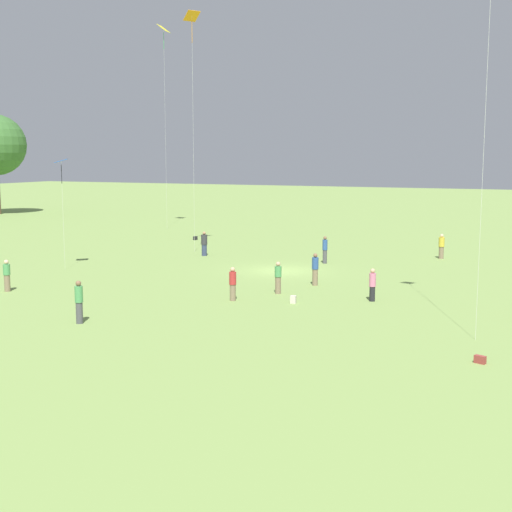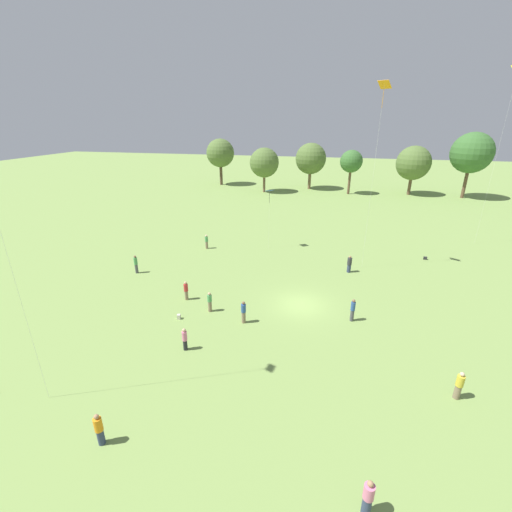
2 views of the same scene
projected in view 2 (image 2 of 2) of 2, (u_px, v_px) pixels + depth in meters
The scene contains 22 objects.
ground_plane at pixel (301, 305), 28.87m from camera, with size 240.00×240.00×0.00m, color #7A994C.
tree_0 at pixel (220, 153), 78.45m from camera, with size 6.36×6.36×10.40m.
tree_1 at pixel (264, 163), 70.71m from camera, with size 6.03×6.03×9.12m.
tree_2 at pixel (311, 159), 73.84m from camera, with size 6.56×6.56×9.81m.
tree_3 at pixel (351, 162), 68.76m from camera, with size 4.46×4.46×8.82m.
tree_4 at pixel (413, 163), 68.18m from camera, with size 6.68×6.68×9.68m.
tree_5 at pixel (472, 153), 64.43m from camera, with size 7.53×7.53×12.35m.
person_0 at pixel (186, 291), 29.40m from camera, with size 0.45×0.45×1.72m.
person_1 at pixel (210, 302), 27.59m from camera, with size 0.46×0.46×1.72m.
person_2 at pixel (185, 339), 22.97m from camera, with size 0.42×0.42×1.67m.
person_3 at pixel (459, 385), 18.93m from camera, with size 0.52×0.52×1.78m.
person_4 at pixel (99, 429), 16.23m from camera, with size 0.48×0.48×1.83m.
person_5 at pixel (244, 312), 26.02m from camera, with size 0.52×0.52×1.84m.
person_6 at pixel (349, 264), 34.68m from camera, with size 0.59×0.59×1.79m.
person_7 at pixel (353, 310), 26.26m from camera, with size 0.47×0.47×1.87m.
person_8 at pixel (136, 264), 34.46m from camera, with size 0.50×0.50×1.91m.
person_9 at pixel (207, 242), 41.04m from camera, with size 0.52×0.52×1.73m.
person_10 at pixel (368, 498), 13.31m from camera, with size 0.58×0.58×1.82m.
kite_1 at pixel (269, 193), 39.11m from camera, with size 1.14×1.13×7.09m.
kite_3 at pixel (383, 95), 29.95m from camera, with size 1.30×1.24×17.66m.
picnic_bag_0 at pixel (425, 258), 38.07m from camera, with size 0.40×0.28×0.32m.
picnic_bag_2 at pixel (179, 317), 26.78m from camera, with size 0.29×0.31×0.38m.
Camera 2 is at (2.00, -25.43, 14.63)m, focal length 24.00 mm.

